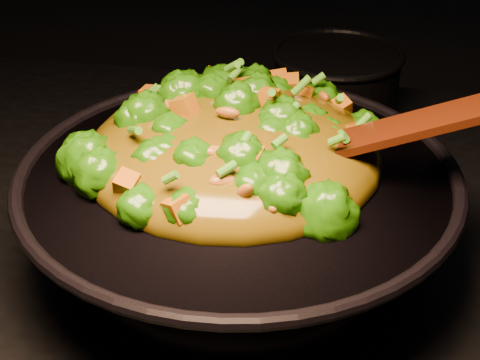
# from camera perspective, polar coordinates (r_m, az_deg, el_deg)

# --- Properties ---
(wok) EXTENTS (0.61, 0.61, 0.13)m
(wok) POSITION_cam_1_polar(r_m,az_deg,el_deg) (0.82, -0.13, -3.32)
(wok) COLOR black
(wok) RESTS_ON stovetop
(stir_fry) EXTENTS (0.36, 0.36, 0.11)m
(stir_fry) POSITION_cam_1_polar(r_m,az_deg,el_deg) (0.78, -0.55, 5.25)
(stir_fry) COLOR #226207
(stir_fry) RESTS_ON wok
(spatula) EXTENTS (0.31, 0.05, 0.13)m
(spatula) POSITION_cam_1_polar(r_m,az_deg,el_deg) (0.76, 10.70, 3.50)
(spatula) COLOR #3C1708
(spatula) RESTS_ON wok
(back_pot) EXTENTS (0.22, 0.22, 0.11)m
(back_pot) POSITION_cam_1_polar(r_m,az_deg,el_deg) (1.17, 7.44, 7.40)
(back_pot) COLOR black
(back_pot) RESTS_ON stovetop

